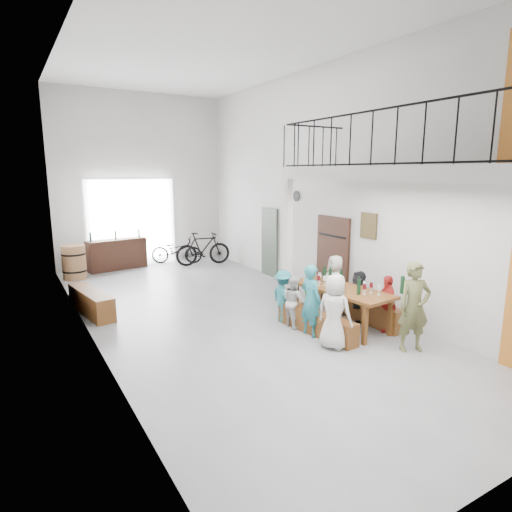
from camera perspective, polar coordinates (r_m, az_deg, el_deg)
floor at (r=9.38m, az=-4.05°, el=-7.68°), size 12.00×12.00×0.00m
room_walls at (r=8.90m, az=-4.37°, el=14.53°), size 12.00×12.00×12.00m
gateway_portal at (r=14.44m, az=-16.22°, el=4.24°), size 2.80×0.08×2.80m
right_wall_decor at (r=9.10m, az=16.73°, el=2.58°), size 0.07×8.28×5.07m
balcony at (r=7.64m, az=20.52°, el=10.00°), size 1.52×5.62×4.00m
tasting_table at (r=8.59m, az=11.31°, el=-4.72°), size 1.07×2.18×0.79m
bench_inner at (r=8.28m, az=8.00°, el=-8.80°), size 0.48×1.89×0.43m
bench_wall at (r=9.18m, az=13.84°, el=-6.88°), size 0.27×2.03×0.47m
tableware at (r=8.57m, az=11.51°, el=-3.25°), size 0.61×1.37×0.35m
side_bench at (r=9.96m, az=-21.12°, el=-5.76°), size 0.68×1.86×0.51m
oak_barrel at (r=13.29m, az=-23.09°, el=-0.76°), size 0.66×0.66×0.97m
serving_counter at (r=14.16m, az=-18.07°, el=0.22°), size 1.86×0.75×0.96m
counter_bottles at (r=14.06m, az=-18.23°, el=2.70°), size 1.57×0.19×0.28m
guest_left_a at (r=7.54m, az=10.40°, el=-7.29°), size 0.63×0.75×1.32m
guest_left_b at (r=8.06m, az=7.32°, el=-5.86°), size 0.36×0.52×1.36m
guest_left_c at (r=8.52m, az=5.03°, el=-6.02°), size 0.41×0.52×1.03m
guest_left_d at (r=8.75m, az=3.66°, el=-5.36°), size 0.46×0.73×1.08m
guest_right_a at (r=8.61m, az=17.05°, el=-6.05°), size 0.50×0.70×1.10m
guest_right_b at (r=9.07m, az=13.47°, el=-5.17°), size 0.65×1.02×1.05m
guest_right_c at (r=9.48m, az=10.46°, el=-3.66°), size 0.54×0.70×1.26m
host_standing at (r=7.77m, az=20.34°, el=-6.39°), size 0.66×0.56×1.55m
potted_plant at (r=10.76m, az=7.14°, el=-3.96°), size 0.53×0.49×0.47m
bicycle_near at (r=14.57m, az=-10.54°, el=0.74°), size 1.75×1.33×0.88m
bicycle_far at (r=14.17m, az=-7.06°, el=0.98°), size 1.87×0.77×1.09m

